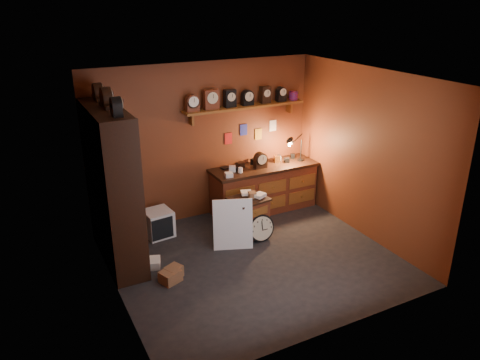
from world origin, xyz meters
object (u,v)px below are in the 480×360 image
workbench (264,186)px  low_cabinet (249,215)px  shelving_unit (110,181)px  big_round_clock (261,228)px

workbench → low_cabinet: size_ratio=2.61×
shelving_unit → big_round_clock: size_ratio=5.74×
workbench → low_cabinet: (-0.71, -0.74, -0.11)m
workbench → low_cabinet: 1.03m
big_round_clock → low_cabinet: bearing=109.6°
shelving_unit → workbench: (2.80, 0.49, -0.78)m
workbench → big_round_clock: 1.20m
shelving_unit → low_cabinet: shelving_unit is taller
low_cabinet → big_round_clock: bearing=-79.1°
shelving_unit → low_cabinet: size_ratio=3.44×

